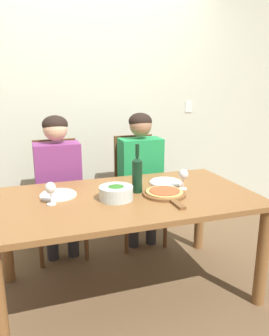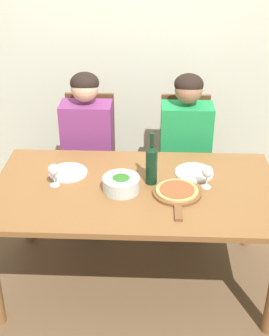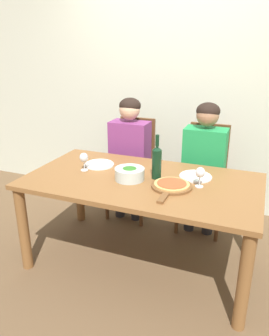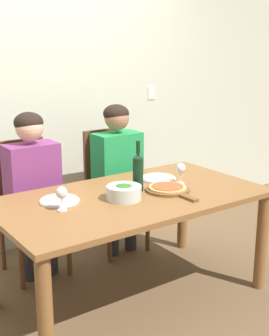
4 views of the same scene
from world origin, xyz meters
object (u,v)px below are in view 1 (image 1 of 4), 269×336
Objects in this scene: dinner_plate_right at (166,182)px; pizza_on_board at (165,193)px; chair_left at (58,194)px; person_woman at (58,174)px; dinner_plate_left at (58,195)px; chair_right at (137,186)px; wine_bottle at (137,174)px; wine_glass_right at (183,175)px; wine_glass_left at (51,189)px; broccoli_bowl at (116,193)px; person_man at (141,167)px.

dinner_plate_right is 0.57× the size of pizza_on_board.
person_woman reaches higher than chair_left.
dinner_plate_left is (-0.05, -0.65, 0.21)m from chair_left.
chair_right is at bearing 0.00° from chair_left.
person_woman is at bearing 128.03° from wine_bottle.
wine_glass_right reaches higher than pizza_on_board.
wine_glass_left is (-0.11, -0.69, 0.09)m from person_woman.
chair_left is 0.24m from person_woman.
chair_left is 6.75× the size of wine_glass_right.
broccoli_bowl is 0.52m from dinner_plate_right.
wine_glass_right is (0.83, -0.79, 0.31)m from chair_left.
person_man is 0.96m from dinner_plate_left.
chair_right is 0.78m from person_woman.
wine_glass_right is at bearing -69.60° from dinner_plate_right.
dinner_plate_right is (0.03, -0.50, -0.00)m from person_man.
person_man is at bearing 0.00° from person_woman.
person_man is at bearing 38.89° from wine_glass_left.
dinner_plate_left is 0.83m from dinner_plate_right.
pizza_on_board is at bearing -97.13° from person_man.
person_man is (0.00, -0.12, 0.21)m from chair_right.
chair_right is 4.03× the size of dinner_plate_right.
broccoli_bowl is 0.41m from dinner_plate_left.
chair_left is at bearing 171.02° from person_man.
chair_left is at bearing 141.29° from dinner_plate_right.
wine_glass_left is at bearing -178.69° from wine_glass_right.
wine_glass_right is at bearing -38.78° from person_woman.
broccoli_bowl is at bearing -120.97° from person_man.
chair_left is 0.82× the size of person_man.
wine_bottle is 2.31× the size of wine_glass_left.
chair_left is 6.75× the size of wine_glass_left.
chair_right is 1.05m from dinner_plate_left.
chair_right is 0.86m from wine_bottle.
pizza_on_board is at bearing -17.87° from dinner_plate_left.
chair_right reaches higher than broccoli_bowl.
wine_bottle is at bearing 6.00° from wine_glass_left.
person_woman reaches higher than pizza_on_board.
pizza_on_board is (0.65, -0.76, 0.00)m from person_woman.
chair_left is 0.96m from wine_bottle.
pizza_on_board is (-0.10, -0.76, 0.00)m from person_man.
wine_glass_right is at bearing -43.37° from chair_left.
person_man is 4.95× the size of dinner_plate_right.
chair_right is 0.91m from pizza_on_board.
chair_left is 1.19m from wine_glass_right.
wine_glass_left is at bearing -99.26° from person_woman.
dinner_plate_right is at bearing 24.68° from wine_bottle.
broccoli_bowl is 0.53m from wine_glass_right.
dinner_plate_left is (-0.36, 0.19, -0.04)m from broccoli_bowl.
chair_right is at bearing 8.98° from person_woman.
wine_bottle reaches higher than dinner_plate_left.
dinner_plate_left and dinner_plate_right have the same top height.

